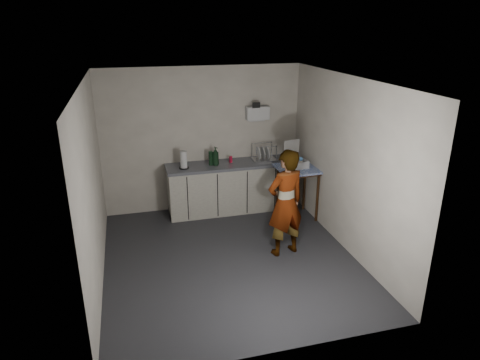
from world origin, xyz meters
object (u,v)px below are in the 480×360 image
object	(u,v)px
soap_bottle	(215,156)
bakery_box	(296,161)
dish_rack	(264,156)
soda_can	(231,159)
side_table	(298,174)
paper_towel	(184,160)
dark_bottle	(211,158)
kitchen_counter	(229,188)
standing_man	(286,203)

from	to	relation	value
soap_bottle	bakery_box	xyz separation A→B (m)	(1.31, -0.52, -0.05)
dish_rack	soap_bottle	bearing A→B (deg)	-175.97
soda_can	soap_bottle	bearing A→B (deg)	-165.02
soda_can	bakery_box	xyz separation A→B (m)	(1.02, -0.60, 0.06)
side_table	paper_towel	bearing A→B (deg)	162.21
soda_can	dish_rack	bearing A→B (deg)	-1.37
soda_can	paper_towel	bearing A→B (deg)	-172.38
dark_bottle	bakery_box	bearing A→B (deg)	-20.98
dark_bottle	dish_rack	size ratio (longest dim) A/B	0.60
kitchen_counter	soda_can	world-z (taller)	soda_can
dark_bottle	dish_rack	distance (m)	1.00
paper_towel	bakery_box	bearing A→B (deg)	-14.37
soda_can	dark_bottle	xyz separation A→B (m)	(-0.38, -0.06, 0.07)
kitchen_counter	paper_towel	bearing A→B (deg)	-175.43
paper_towel	soap_bottle	bearing A→B (deg)	3.66
bakery_box	dish_rack	bearing A→B (deg)	110.66
kitchen_counter	paper_towel	xyz separation A→B (m)	(-0.81, -0.06, 0.63)
standing_man	paper_towel	size ratio (longest dim) A/B	5.30
soap_bottle	dark_bottle	xyz separation A→B (m)	(-0.08, 0.02, -0.04)
soda_can	bakery_box	bearing A→B (deg)	-30.45
kitchen_counter	dish_rack	bearing A→B (deg)	3.07
standing_man	soap_bottle	bearing A→B (deg)	-81.93
kitchen_counter	standing_man	size ratio (longest dim) A/B	1.37
dark_bottle	bakery_box	distance (m)	1.49
kitchen_counter	paper_towel	size ratio (longest dim) A/B	7.27
standing_man	dark_bottle	world-z (taller)	standing_man
paper_towel	dish_rack	distance (m)	1.49
side_table	soda_can	bearing A→B (deg)	145.96
soap_bottle	dish_rack	distance (m)	0.92
kitchen_counter	standing_man	bearing A→B (deg)	-75.94
soda_can	bakery_box	distance (m)	1.18
kitchen_counter	soap_bottle	size ratio (longest dim) A/B	6.77
side_table	dark_bottle	world-z (taller)	dark_bottle
kitchen_counter	paper_towel	distance (m)	1.03
kitchen_counter	dish_rack	xyz separation A→B (m)	(0.67, 0.04, 0.55)
side_table	dark_bottle	bearing A→B (deg)	155.42
kitchen_counter	soap_bottle	distance (m)	0.69
soap_bottle	soda_can	bearing A→B (deg)	14.98
side_table	dish_rack	xyz separation A→B (m)	(-0.43, 0.64, 0.17)
standing_man	dish_rack	bearing A→B (deg)	-111.06
standing_man	bakery_box	distance (m)	1.37
dark_bottle	paper_towel	distance (m)	0.49
standing_man	soda_can	size ratio (longest dim) A/B	14.53
kitchen_counter	standing_man	distance (m)	1.84
standing_man	soda_can	distance (m)	1.84
soap_bottle	kitchen_counter	bearing A→B (deg)	6.71
side_table	soda_can	distance (m)	1.24
paper_towel	side_table	bearing A→B (deg)	-15.65
kitchen_counter	bakery_box	size ratio (longest dim) A/B	5.00
dark_bottle	kitchen_counter	bearing A→B (deg)	2.10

